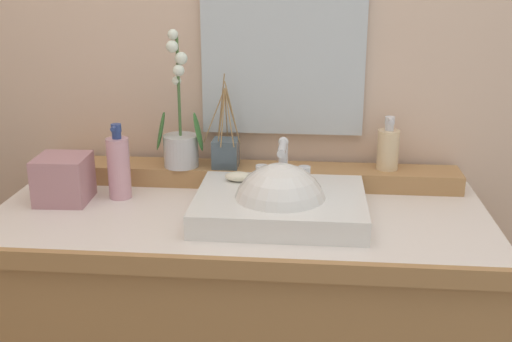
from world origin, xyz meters
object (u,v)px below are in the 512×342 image
at_px(reed_diffuser, 226,152).
at_px(lotion_bottle, 119,167).
at_px(soap_dispenser, 388,148).
at_px(soap_bar, 238,177).
at_px(sink_basin, 280,208).
at_px(tissue_box, 63,179).
at_px(potted_plant, 180,136).

distance_m(reed_diffuser, lotion_bottle, 0.29).
relative_size(soap_dispenser, reed_diffuser, 0.57).
relative_size(soap_bar, soap_dispenser, 0.48).
bearing_deg(sink_basin, lotion_bottle, 166.19).
xyz_separation_m(lotion_bottle, tissue_box, (-0.14, -0.04, -0.03)).
bearing_deg(tissue_box, soap_bar, 4.21).
xyz_separation_m(soap_bar, soap_dispenser, (0.39, 0.16, 0.04)).
distance_m(lotion_bottle, tissue_box, 0.14).
height_order(sink_basin, reed_diffuser, reed_diffuser).
bearing_deg(soap_dispenser, soap_bar, -158.34).
bearing_deg(potted_plant, soap_dispenser, 2.69).
relative_size(potted_plant, reed_diffuser, 1.45).
height_order(sink_basin, lotion_bottle, lotion_bottle).
distance_m(soap_bar, soap_dispenser, 0.42).
distance_m(soap_bar, tissue_box, 0.45).
height_order(sink_basin, soap_bar, sink_basin).
bearing_deg(tissue_box, sink_basin, -6.67).
xyz_separation_m(potted_plant, reed_diffuser, (0.13, 0.01, -0.04)).
bearing_deg(tissue_box, potted_plant, 30.58).
bearing_deg(soap_dispenser, tissue_box, -167.37).
bearing_deg(soap_dispenser, lotion_bottle, -168.05).
height_order(potted_plant, reed_diffuser, potted_plant).
height_order(soap_bar, soap_dispenser, soap_dispenser).
distance_m(soap_dispenser, reed_diffuser, 0.44).
xyz_separation_m(sink_basin, soap_bar, (-0.11, 0.10, 0.04)).
height_order(soap_bar, tissue_box, tissue_box).
relative_size(soap_dispenser, lotion_bottle, 0.74).
bearing_deg(reed_diffuser, tissue_box, -157.06).
xyz_separation_m(soap_bar, reed_diffuser, (-0.05, 0.14, 0.02)).
bearing_deg(soap_bar, soap_dispenser, 21.66).
distance_m(soap_bar, potted_plant, 0.23).
xyz_separation_m(sink_basin, reed_diffuser, (-0.16, 0.24, 0.07)).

